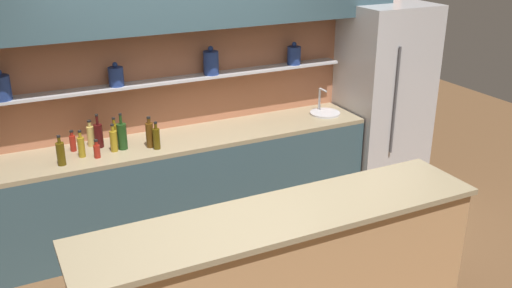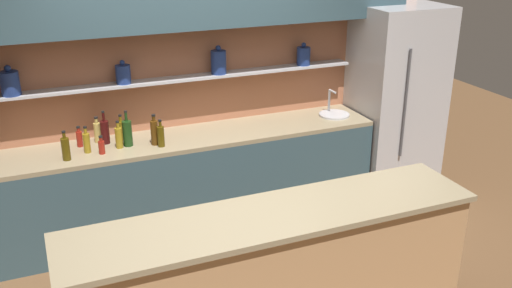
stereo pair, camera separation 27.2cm
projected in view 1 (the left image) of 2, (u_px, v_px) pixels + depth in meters
The scene contains 16 objects.
back_wall_unit at pixel (174, 63), 5.21m from camera, with size 5.20×0.44×2.60m.
back_counter_unit at pixel (180, 185), 5.33m from camera, with size 3.69×0.62×0.92m.
island_counter at pixel (283, 279), 3.85m from camera, with size 2.77×0.61×1.02m.
refrigerator at pixel (383, 99), 6.04m from camera, with size 0.84×0.73×1.99m.
sink_fixture at pixel (325, 112), 5.81m from camera, with size 0.31×0.31×0.25m.
bottle_oil_0 at pixel (61, 153), 4.58m from camera, with size 0.07×0.07×0.25m.
bottle_sauce_1 at pixel (73, 142), 4.87m from camera, with size 0.05×0.05×0.19m.
bottle_sauce_2 at pixel (97, 150), 4.73m from camera, with size 0.05×0.05×0.16m.
bottle_wine_3 at pixel (122, 136), 4.90m from camera, with size 0.08×0.08×0.32m.
bottle_oil_4 at pixel (156, 138), 4.90m from camera, with size 0.06×0.06×0.25m.
bottle_oil_5 at pixel (114, 140), 4.85m from camera, with size 0.06×0.06×0.25m.
bottle_spirit_6 at pixel (91, 135), 4.97m from camera, with size 0.06×0.06×0.24m.
bottle_spirit_7 at pixel (150, 134), 4.94m from camera, with size 0.07×0.07×0.28m.
bottle_oil_8 at pixel (81, 146), 4.74m from camera, with size 0.06×0.06×0.23m.
bottle_wine_9 at pixel (99, 135), 4.94m from camera, with size 0.07×0.07×0.30m.
bottle_oil_10 at pixel (115, 133), 5.04m from camera, with size 0.06×0.06×0.24m.
Camera 1 is at (-1.60, -3.39, 2.79)m, focal length 40.00 mm.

